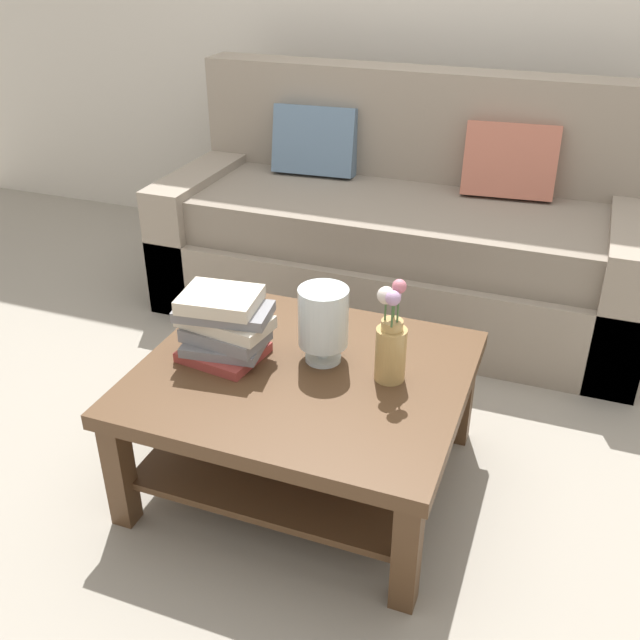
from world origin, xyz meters
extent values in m
plane|color=gray|center=(0.00, 0.00, 0.00)|extent=(10.00, 10.00, 0.00)
cube|color=gray|center=(-0.06, 0.84, 0.18)|extent=(2.17, 0.90, 0.36)
cube|color=gray|center=(-0.06, 0.81, 0.46)|extent=(1.93, 0.74, 0.20)
cube|color=gray|center=(-0.06, 1.19, 0.71)|extent=(2.17, 0.20, 0.70)
cube|color=gray|center=(-1.05, 0.84, 0.30)|extent=(0.20, 0.90, 0.60)
cube|color=gray|center=(0.92, 0.84, 0.30)|extent=(0.20, 0.90, 0.60)
cube|color=slate|center=(-0.55, 1.05, 0.72)|extent=(0.41, 0.21, 0.34)
cube|color=#B26651|center=(0.37, 1.05, 0.72)|extent=(0.42, 0.22, 0.34)
cube|color=#4C331E|center=(-0.02, -0.44, 0.40)|extent=(1.00, 0.88, 0.05)
cube|color=#4C331E|center=(-0.47, -0.82, 0.19)|extent=(0.07, 0.07, 0.38)
cube|color=#4C331E|center=(0.42, -0.82, 0.19)|extent=(0.07, 0.07, 0.38)
cube|color=#4C331E|center=(-0.47, -0.05, 0.19)|extent=(0.07, 0.07, 0.38)
cube|color=#4C331E|center=(0.42, -0.05, 0.19)|extent=(0.07, 0.07, 0.38)
cube|color=#4C331E|center=(-0.02, -0.44, 0.14)|extent=(0.88, 0.76, 0.02)
cube|color=slate|center=(0.05, -0.44, 0.17)|extent=(0.30, 0.22, 0.03)
cube|color=#3D6075|center=(0.05, -0.40, 0.20)|extent=(0.33, 0.27, 0.03)
cube|color=#993833|center=(0.05, -0.42, 0.23)|extent=(0.32, 0.26, 0.04)
cube|color=#993833|center=(-0.29, -0.45, 0.44)|extent=(0.27, 0.24, 0.03)
cube|color=slate|center=(-0.29, -0.44, 0.47)|extent=(0.27, 0.22, 0.03)
cube|color=slate|center=(-0.28, -0.45, 0.51)|extent=(0.27, 0.18, 0.04)
cube|color=beige|center=(-0.28, -0.44, 0.55)|extent=(0.31, 0.19, 0.04)
cube|color=slate|center=(-0.28, -0.44, 0.59)|extent=(0.31, 0.20, 0.03)
cube|color=beige|center=(-0.30, -0.44, 0.63)|extent=(0.26, 0.21, 0.04)
cylinder|color=silver|center=(0.01, -0.36, 0.44)|extent=(0.12, 0.12, 0.02)
cylinder|color=silver|center=(0.01, -0.36, 0.47)|extent=(0.04, 0.04, 0.05)
cylinder|color=silver|center=(0.01, -0.36, 0.58)|extent=(0.16, 0.16, 0.19)
sphere|color=beige|center=(-0.01, -0.36, 0.55)|extent=(0.06, 0.06, 0.06)
sphere|color=beige|center=(0.04, -0.34, 0.54)|extent=(0.04, 0.04, 0.04)
cylinder|color=tan|center=(0.24, -0.38, 0.51)|extent=(0.09, 0.09, 0.17)
cylinder|color=tan|center=(0.24, -0.38, 0.62)|extent=(0.07, 0.07, 0.03)
cylinder|color=#426638|center=(0.25, -0.39, 0.68)|extent=(0.01, 0.01, 0.10)
sphere|color=#C66B7A|center=(0.25, -0.39, 0.75)|extent=(0.04, 0.04, 0.04)
cylinder|color=#426638|center=(0.24, -0.36, 0.66)|extent=(0.01, 0.01, 0.06)
sphere|color=#B28CB7|center=(0.24, -0.36, 0.70)|extent=(0.04, 0.04, 0.04)
cylinder|color=#426638|center=(0.22, -0.39, 0.66)|extent=(0.01, 0.01, 0.06)
sphere|color=silver|center=(0.22, -0.39, 0.71)|extent=(0.05, 0.05, 0.05)
cylinder|color=#426638|center=(0.25, -0.42, 0.67)|extent=(0.01, 0.01, 0.08)
sphere|color=#B28CB7|center=(0.25, -0.42, 0.72)|extent=(0.04, 0.04, 0.04)
camera|label=1|loc=(0.69, -2.17, 1.65)|focal=40.36mm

